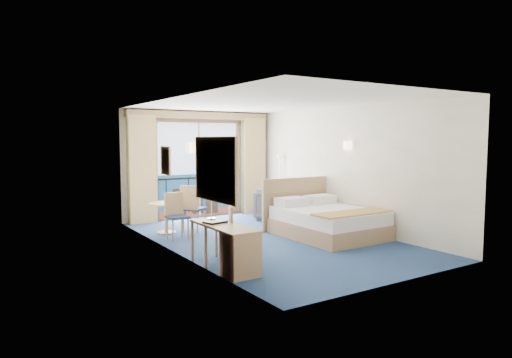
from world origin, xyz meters
name	(u,v)px	position (x,y,z in m)	size (l,w,h in m)	color
floor	(269,239)	(0.00, 0.00, 0.00)	(6.50, 6.50, 0.00)	navy
room_walls	(269,150)	(0.00, 0.00, 1.78)	(4.04, 6.54, 2.72)	white
balcony_door	(199,172)	(-0.01, 3.22, 1.14)	(2.36, 0.03, 2.52)	navy
curtain_left	(142,169)	(-1.55, 3.07, 1.28)	(0.65, 0.22, 2.55)	tan
curtain_right	(253,165)	(1.55, 3.07, 1.28)	(0.65, 0.22, 2.55)	tan
pelmet	(200,116)	(0.00, 3.10, 2.58)	(3.80, 0.25, 0.18)	#A18857
mirror	(215,169)	(-1.97, -1.50, 1.55)	(0.05, 1.25, 0.95)	#A18857
wall_print	(166,161)	(-1.97, 0.45, 1.60)	(0.04, 0.42, 0.52)	#A18857
sconce_left	(191,148)	(-1.94, -0.60, 1.85)	(0.18, 0.18, 0.18)	#FFDEB2
sconce_right	(348,146)	(1.94, -0.15, 1.85)	(0.18, 0.18, 0.18)	#FFDEB2
bed	(326,221)	(1.15, -0.37, 0.32)	(1.80, 2.15, 1.13)	#A18857
nightstand	(304,212)	(1.79, 1.14, 0.24)	(0.37, 0.36, 0.49)	#AD7C5B
phone	(305,200)	(1.83, 1.16, 0.53)	(0.18, 0.14, 0.08)	silver
armchair	(269,205)	(1.32, 1.94, 0.36)	(0.77, 0.79, 0.72)	#4D535E
floor_lamp	(280,169)	(1.88, 2.28, 1.20)	(0.22, 0.22, 1.58)	silver
desk	(237,249)	(-1.74, -1.72, 0.38)	(0.50, 1.45, 0.68)	#A18857
desk_chair	(237,230)	(-1.39, -1.13, 0.53)	(0.54, 0.53, 0.93)	#1E2A46
folder	(215,222)	(-1.78, -1.11, 0.69)	(0.33, 0.24, 0.03)	black
desk_lamp	(211,198)	(-1.74, -0.92, 1.05)	(0.13, 0.13, 0.50)	silver
round_table	(166,210)	(-1.51, 1.66, 0.49)	(0.72, 0.72, 0.65)	#A18857
table_chair_a	(192,205)	(-0.98, 1.51, 0.57)	(0.61, 0.61, 1.01)	#1E2A46
table_chair_b	(176,213)	(-1.54, 1.07, 0.52)	(0.40, 0.41, 0.92)	#1E2A46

